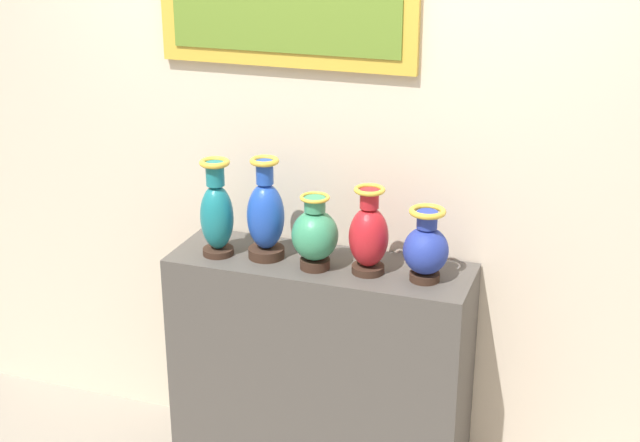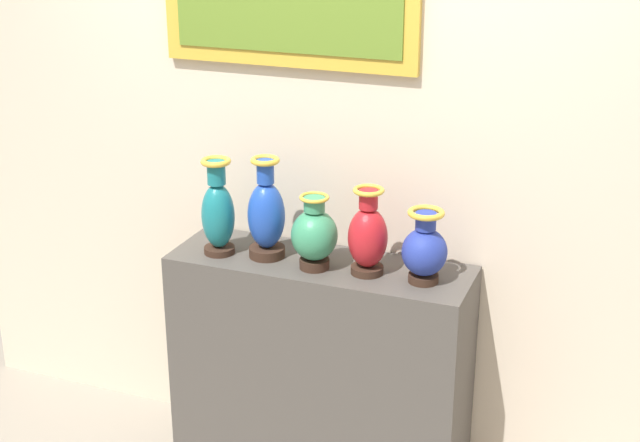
# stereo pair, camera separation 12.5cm
# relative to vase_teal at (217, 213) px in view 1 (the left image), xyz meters

# --- Properties ---
(display_shelf) EXTENTS (1.24, 0.40, 0.98)m
(display_shelf) POSITION_rel_vase_teal_xyz_m (0.42, 0.06, -0.67)
(display_shelf) COLOR #4C4742
(display_shelf) RESTS_ON ground_plane
(back_wall) EXTENTS (3.75, 0.14, 3.06)m
(back_wall) POSITION_rel_vase_teal_xyz_m (0.42, 0.32, 0.39)
(back_wall) COLOR beige
(back_wall) RESTS_ON ground_plane
(vase_teal) EXTENTS (0.14, 0.14, 0.41)m
(vase_teal) POSITION_rel_vase_teal_xyz_m (0.00, 0.00, 0.00)
(vase_teal) COLOR #382319
(vase_teal) RESTS_ON display_shelf
(vase_sapphire) EXTENTS (0.15, 0.15, 0.42)m
(vase_sapphire) POSITION_rel_vase_teal_xyz_m (0.20, 0.04, -0.00)
(vase_sapphire) COLOR #382319
(vase_sapphire) RESTS_ON display_shelf
(vase_jade) EXTENTS (0.19, 0.19, 0.30)m
(vase_jade) POSITION_rel_vase_teal_xyz_m (0.42, -0.00, -0.04)
(vase_jade) COLOR #382319
(vase_jade) RESTS_ON display_shelf
(vase_crimson) EXTENTS (0.16, 0.16, 0.35)m
(vase_crimson) POSITION_rel_vase_teal_xyz_m (0.63, 0.03, -0.02)
(vase_crimson) COLOR #382319
(vase_crimson) RESTS_ON display_shelf
(vase_cobalt) EXTENTS (0.18, 0.18, 0.29)m
(vase_cobalt) POSITION_rel_vase_teal_xyz_m (0.86, 0.03, -0.05)
(vase_cobalt) COLOR #382319
(vase_cobalt) RESTS_ON display_shelf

